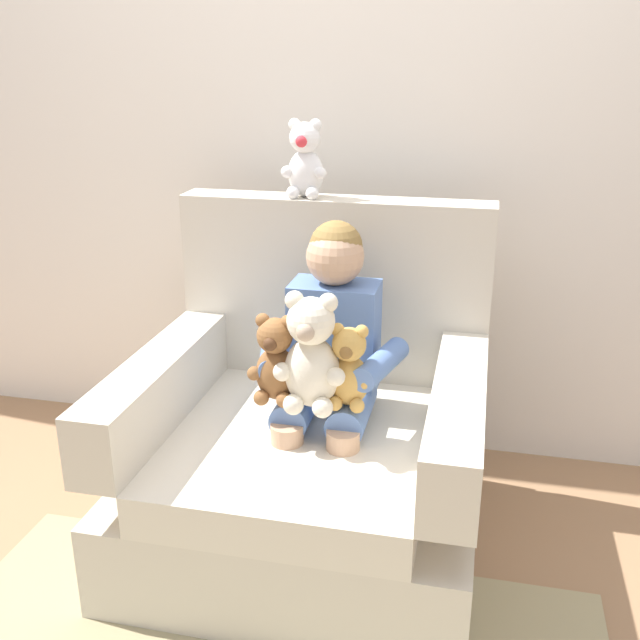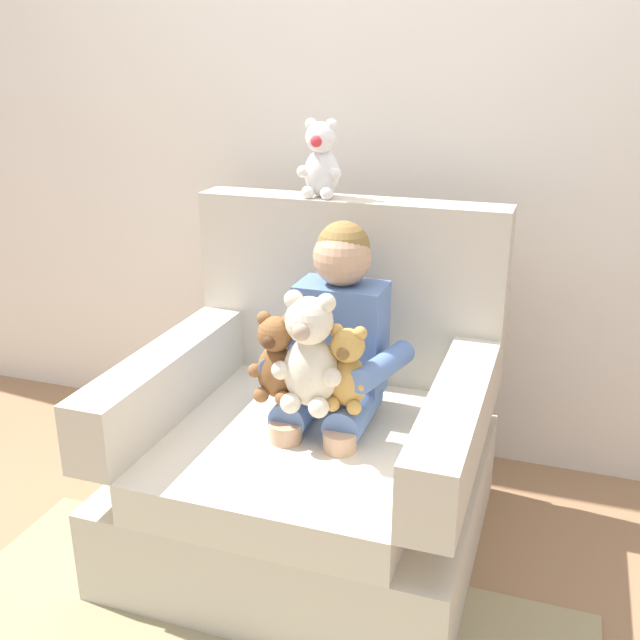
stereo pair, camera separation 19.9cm
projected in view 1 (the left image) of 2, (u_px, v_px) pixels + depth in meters
The scene contains 8 objects.
ground_plane at pixel (307, 540), 2.31m from camera, with size 8.00×8.00×0.00m, color #936D4C.
back_wall at pixel (357, 95), 2.55m from camera, with size 6.00×0.10×2.60m, color silver.
armchair at pixel (311, 445), 2.25m from camera, with size 1.01×0.95×1.00m.
seated_child at pixel (330, 350), 2.16m from camera, with size 0.45×0.39×0.82m.
plush_honey at pixel (349, 369), 2.01m from camera, with size 0.14×0.12×0.24m.
plush_brown at pixel (276, 361), 2.04m from camera, with size 0.15×0.12×0.26m.
plush_cream at pixel (311, 355), 1.98m from camera, with size 0.20×0.16×0.33m.
plush_white_on_backrest at pixel (305, 161), 2.31m from camera, with size 0.15×0.12×0.25m.
Camera 1 is at (0.47, -1.88, 1.44)m, focal length 41.37 mm.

